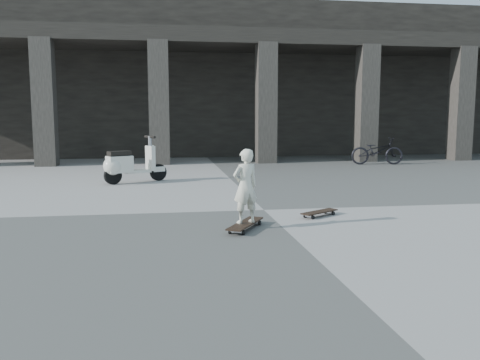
{
  "coord_description": "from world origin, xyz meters",
  "views": [
    {
      "loc": [
        -1.72,
        -8.45,
        1.63
      ],
      "look_at": [
        -0.56,
        -0.92,
        0.65
      ],
      "focal_mm": 38.0,
      "sensor_mm": 36.0,
      "label": 1
    }
  ],
  "objects": [
    {
      "name": "ground",
      "position": [
        0.0,
        0.0,
        0.0
      ],
      "size": [
        90.0,
        90.0,
        0.0
      ],
      "primitive_type": "plane",
      "color": "#4D4D4B",
      "rests_on": "ground"
    },
    {
      "name": "colonnade",
      "position": [
        -0.0,
        13.77,
        3.03
      ],
      "size": [
        28.0,
        8.82,
        6.0
      ],
      "color": "black",
      "rests_on": "ground"
    },
    {
      "name": "longboard",
      "position": [
        -0.56,
        -1.42,
        0.08
      ],
      "size": [
        0.67,
        0.94,
        0.1
      ],
      "rotation": [
        0.0,
        0.0,
        1.05
      ],
      "color": "black",
      "rests_on": "ground"
    },
    {
      "name": "skateboard_spare",
      "position": [
        0.77,
        -0.69,
        0.07
      ],
      "size": [
        0.71,
        0.54,
        0.09
      ],
      "rotation": [
        0.0,
        0.0,
        0.57
      ],
      "color": "black",
      "rests_on": "ground"
    },
    {
      "name": "child",
      "position": [
        -0.56,
        -1.42,
        0.63
      ],
      "size": [
        0.45,
        0.38,
        1.06
      ],
      "primitive_type": "imported",
      "rotation": [
        0.0,
        0.0,
        3.51
      ],
      "color": "silver",
      "rests_on": "longboard"
    },
    {
      "name": "scooter",
      "position": [
        -2.59,
        3.85,
        0.44
      ],
      "size": [
        1.48,
        0.91,
        1.12
      ],
      "rotation": [
        0.0,
        0.0,
        0.48
      ],
      "color": "black",
      "rests_on": "ground"
    },
    {
      "name": "bicycle",
      "position": [
        5.27,
        7.3,
        0.45
      ],
      "size": [
        1.76,
        0.82,
        0.89
      ],
      "primitive_type": "imported",
      "rotation": [
        0.0,
        0.0,
        1.43
      ],
      "color": "black",
      "rests_on": "ground"
    }
  ]
}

